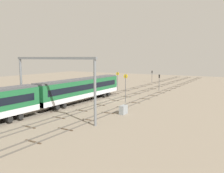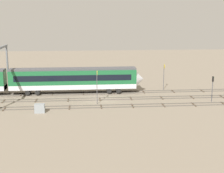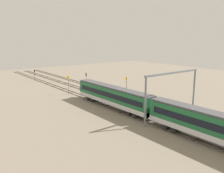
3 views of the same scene
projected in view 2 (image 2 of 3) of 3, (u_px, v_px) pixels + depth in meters
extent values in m
plane|color=gray|center=(100.00, 99.00, 59.24)|extent=(157.65, 157.65, 0.00)
cube|color=#59544C|center=(101.00, 108.00, 53.80)|extent=(141.65, 0.07, 0.16)
cube|color=#59544C|center=(101.00, 105.00, 55.19)|extent=(141.65, 0.07, 0.16)
cube|color=#473828|center=(4.00, 109.00, 53.22)|extent=(0.24, 2.40, 0.08)
cube|color=#473828|center=(37.00, 108.00, 53.65)|extent=(0.24, 2.40, 0.08)
cube|color=#473828|center=(69.00, 107.00, 54.08)|extent=(0.24, 2.40, 0.08)
cube|color=#473828|center=(101.00, 107.00, 54.50)|extent=(0.24, 2.40, 0.08)
cube|color=#473828|center=(133.00, 106.00, 54.93)|extent=(0.24, 2.40, 0.08)
cube|color=#473828|center=(163.00, 105.00, 55.36)|extent=(0.24, 2.40, 0.08)
cube|color=#473828|center=(194.00, 104.00, 55.79)|extent=(0.24, 2.40, 0.08)
cube|color=#473828|center=(223.00, 104.00, 56.22)|extent=(0.24, 2.40, 0.08)
cube|color=#59544C|center=(100.00, 100.00, 58.52)|extent=(141.65, 0.07, 0.16)
cube|color=#59544C|center=(100.00, 98.00, 59.92)|extent=(141.65, 0.07, 0.16)
cube|color=#473828|center=(4.00, 101.00, 57.84)|extent=(0.24, 2.40, 0.08)
cube|color=#473828|center=(36.00, 100.00, 58.30)|extent=(0.24, 2.40, 0.08)
cube|color=#473828|center=(68.00, 100.00, 58.77)|extent=(0.24, 2.40, 0.08)
cube|color=#473828|center=(100.00, 99.00, 59.23)|extent=(0.24, 2.40, 0.08)
cube|color=#473828|center=(131.00, 98.00, 59.69)|extent=(0.24, 2.40, 0.08)
cube|color=#473828|center=(162.00, 98.00, 60.15)|extent=(0.24, 2.40, 0.08)
cube|color=#473828|center=(192.00, 97.00, 60.62)|extent=(0.24, 2.40, 0.08)
cube|color=#473828|center=(221.00, 96.00, 61.08)|extent=(0.24, 2.40, 0.08)
cube|color=#59544C|center=(99.00, 93.00, 63.25)|extent=(141.65, 0.07, 0.16)
cube|color=#59544C|center=(99.00, 92.00, 64.64)|extent=(141.65, 0.07, 0.16)
cube|color=#473828|center=(22.00, 94.00, 62.75)|extent=(0.24, 2.40, 0.08)
cube|color=#473828|center=(53.00, 94.00, 63.23)|extent=(0.24, 2.40, 0.08)
cube|color=#473828|center=(83.00, 93.00, 63.71)|extent=(0.24, 2.40, 0.08)
cube|color=#473828|center=(114.00, 92.00, 64.20)|extent=(0.24, 2.40, 0.08)
cube|color=#473828|center=(144.00, 92.00, 64.68)|extent=(0.24, 2.40, 0.08)
cube|color=#473828|center=(173.00, 91.00, 65.16)|extent=(0.24, 2.40, 0.08)
cube|color=#473828|center=(202.00, 91.00, 65.64)|extent=(0.24, 2.40, 0.08)
cube|color=#1E6638|center=(73.00, 79.00, 62.94)|extent=(24.00, 2.90, 3.60)
cube|color=silver|center=(74.00, 86.00, 63.24)|extent=(24.00, 2.94, 0.90)
cube|color=#4C4C51|center=(73.00, 69.00, 62.51)|extent=(24.00, 2.50, 0.30)
cube|color=black|center=(73.00, 78.00, 61.43)|extent=(22.00, 0.04, 1.10)
cube|color=black|center=(74.00, 75.00, 64.27)|extent=(22.00, 0.04, 1.10)
cylinder|color=black|center=(29.00, 91.00, 62.74)|extent=(0.90, 2.70, 0.90)
cylinder|color=black|center=(38.00, 91.00, 62.88)|extent=(0.90, 2.70, 0.90)
cylinder|color=black|center=(109.00, 90.00, 63.99)|extent=(0.90, 2.70, 0.90)
cylinder|color=black|center=(118.00, 90.00, 64.14)|extent=(0.90, 2.70, 0.90)
cone|color=silver|center=(139.00, 79.00, 64.03)|extent=(1.60, 3.24, 3.24)
cylinder|color=slate|center=(8.00, 69.00, 64.14)|extent=(0.36, 0.36, 8.94)
cylinder|color=#4C4C51|center=(164.00, 77.00, 66.12)|extent=(0.12, 0.12, 5.19)
cylinder|color=yellow|center=(164.00, 66.00, 65.64)|extent=(0.05, 0.89, 0.89)
cube|color=black|center=(164.00, 66.00, 65.64)|extent=(0.02, 0.40, 0.12)
cylinder|color=#4C4C51|center=(97.00, 87.00, 55.59)|extent=(0.12, 0.12, 5.80)
cylinder|color=yellow|center=(97.00, 73.00, 55.04)|extent=(0.05, 0.87, 0.87)
cube|color=black|center=(97.00, 73.00, 55.04)|extent=(0.02, 0.39, 0.12)
cylinder|color=#4C4C51|center=(212.00, 92.00, 57.32)|extent=(0.14, 0.14, 3.60)
cube|color=black|center=(213.00, 79.00, 56.82)|extent=(0.20, 0.32, 0.90)
sphere|color=green|center=(214.00, 78.00, 56.79)|extent=(0.20, 0.20, 0.20)
sphere|color=#262626|center=(213.00, 80.00, 56.88)|extent=(0.20, 0.20, 0.20)
cube|color=gray|center=(40.00, 108.00, 51.12)|extent=(1.58, 0.84, 1.43)
cube|color=#333333|center=(45.00, 107.00, 51.13)|extent=(0.02, 0.59, 0.24)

